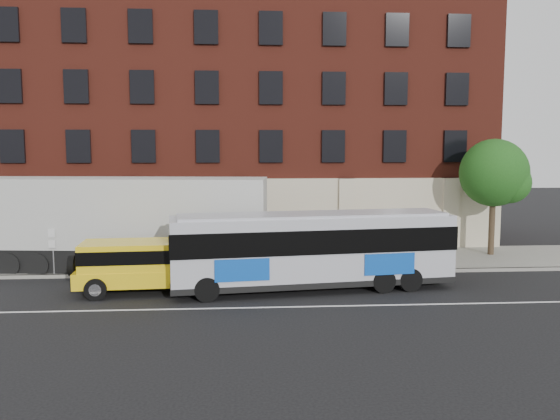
{
  "coord_description": "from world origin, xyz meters",
  "views": [
    {
      "loc": [
        0.04,
        -20.35,
        5.95
      ],
      "look_at": [
        1.81,
        5.5,
        3.08
      ],
      "focal_mm": 37.03,
      "sensor_mm": 36.0,
      "label": 1
    }
  ],
  "objects": [
    {
      "name": "yellow_suv",
      "position": [
        -4.26,
        3.11,
        1.21
      ],
      "size": [
        5.58,
        2.68,
        2.1
      ],
      "color": "yellow",
      "rests_on": "ground"
    },
    {
      "name": "sidewalk",
      "position": [
        0.0,
        9.0,
        0.07
      ],
      "size": [
        60.0,
        6.0,
        0.15
      ],
      "primitive_type": "cube",
      "color": "gray",
      "rests_on": "ground"
    },
    {
      "name": "city_bus",
      "position": [
        3.01,
        3.1,
        1.77
      ],
      "size": [
        11.93,
        3.96,
        3.21
      ],
      "color": "#A7A8B1",
      "rests_on": "ground"
    },
    {
      "name": "building",
      "position": [
        -0.01,
        16.92,
        7.58
      ],
      "size": [
        30.0,
        12.1,
        15.0
      ],
      "color": "maroon",
      "rests_on": "sidewalk"
    },
    {
      "name": "ground",
      "position": [
        0.0,
        0.0,
        0.0
      ],
      "size": [
        120.0,
        120.0,
        0.0
      ],
      "primitive_type": "plane",
      "color": "black",
      "rests_on": "ground"
    },
    {
      "name": "shipping_container",
      "position": [
        -5.47,
        7.21,
        2.21
      ],
      "size": [
        13.62,
        4.14,
        4.47
      ],
      "color": "black",
      "rests_on": "ground"
    },
    {
      "name": "sign_pole",
      "position": [
        -8.5,
        6.15,
        1.45
      ],
      "size": [
        0.3,
        0.2,
        2.5
      ],
      "color": "gray",
      "rests_on": "ground"
    },
    {
      "name": "kerb",
      "position": [
        0.0,
        6.0,
        0.07
      ],
      "size": [
        60.0,
        0.25,
        0.15
      ],
      "primitive_type": "cube",
      "color": "gray",
      "rests_on": "ground"
    },
    {
      "name": "lane_line",
      "position": [
        0.0,
        0.5,
        0.01
      ],
      "size": [
        60.0,
        0.12,
        0.01
      ],
      "primitive_type": "cube",
      "color": "silver",
      "rests_on": "ground"
    },
    {
      "name": "street_tree",
      "position": [
        13.54,
        9.48,
        4.41
      ],
      "size": [
        3.6,
        3.6,
        6.2
      ],
      "color": "#312318",
      "rests_on": "sidewalk"
    }
  ]
}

